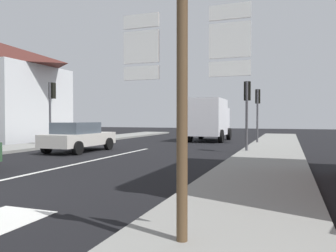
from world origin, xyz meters
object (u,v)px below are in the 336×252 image
object	(u,v)px
sedan_far	(78,137)
delivery_truck	(210,118)
route_sign_post	(182,100)
traffic_light_near_right	(247,100)
traffic_light_near_left	(52,100)
traffic_light_far_right	(258,104)

from	to	relation	value
sedan_far	delivery_truck	bearing A→B (deg)	65.89
route_sign_post	traffic_light_near_right	xyz separation A→B (m)	(-0.63, 12.38, 0.63)
sedan_far	delivery_truck	xyz separation A→B (m)	(4.42, 9.88, 0.89)
delivery_truck	traffic_light_near_left	xyz separation A→B (m)	(-7.25, -8.37, 1.08)
delivery_truck	traffic_light_near_left	world-z (taller)	traffic_light_near_left
traffic_light_near_right	traffic_light_near_left	distance (m)	10.84
traffic_light_near_left	traffic_light_far_right	size ratio (longest dim) A/B	1.05
sedan_far	traffic_light_near_left	distance (m)	3.77
delivery_truck	traffic_light_far_right	xyz separation A→B (m)	(3.56, -1.97, 0.95)
sedan_far	traffic_light_far_right	xyz separation A→B (m)	(7.99, 7.91, 1.84)
traffic_light_near_right	route_sign_post	bearing A→B (deg)	-87.11
route_sign_post	traffic_light_near_right	distance (m)	12.41
delivery_truck	route_sign_post	bearing A→B (deg)	-78.23
traffic_light_near_left	traffic_light_far_right	distance (m)	12.57
sedan_far	delivery_truck	world-z (taller)	delivery_truck
sedan_far	traffic_light_far_right	size ratio (longest dim) A/B	1.20
sedan_far	traffic_light_near_right	world-z (taller)	traffic_light_near_right
sedan_far	route_sign_post	size ratio (longest dim) A/B	1.32
traffic_light_near_right	traffic_light_near_left	bearing A→B (deg)	-176.63
delivery_truck	traffic_light_near_right	world-z (taller)	traffic_light_near_right
delivery_truck	sedan_far	bearing A→B (deg)	-114.11
traffic_light_near_right	traffic_light_near_left	xyz separation A→B (m)	(-10.82, -0.64, 0.20)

